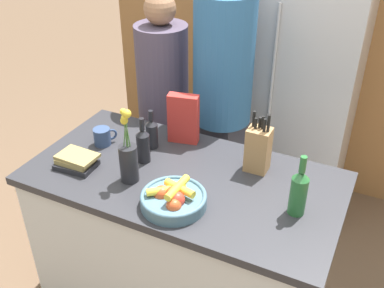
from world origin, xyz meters
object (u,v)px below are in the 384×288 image
Objects in this scene: knife_block at (258,149)px; flower_vase at (128,157)px; fruit_bowl at (173,198)px; coffee_mug at (103,136)px; person_in_blue at (222,95)px; person_at_sink at (164,105)px; bottle_wine at (152,133)px; cereal_box at (183,119)px; bottle_vinegar at (143,145)px; refrigerator at (293,85)px; book_stack at (76,161)px; bottle_oil at (299,191)px.

flower_vase reaches higher than knife_block.
fruit_bowl is 0.64m from coffee_mug.
person_at_sink is at bearing -159.28° from person_in_blue.
cereal_box is at bearing 46.56° from bottle_wine.
knife_block is 1.28× the size of bottle_vinegar.
coffee_mug is 0.46× the size of bottle_vinegar.
refrigerator is 6.04× the size of knife_block.
fruit_bowl is 0.50m from bottle_wine.
coffee_mug is 0.06× the size of person_in_blue.
refrigerator is 1.02× the size of person_in_blue.
book_stack is at bearing -155.21° from knife_block.
bottle_wine is 0.13× the size of person_at_sink.
bottle_wine reaches higher than coffee_mug.
bottle_oil is at bearing -42.10° from knife_block.
fruit_bowl is 0.29m from flower_vase.
book_stack is 0.82× the size of bottle_vinegar.
refrigerator is 1.41m from flower_vase.
coffee_mug is at bearing 145.46° from flower_vase.
book_stack is 0.40m from bottle_wine.
knife_block is 0.89m from person_at_sink.
bottle_oil is at bearing 7.42° from book_stack.
cereal_box reaches higher than coffee_mug.
cereal_box reaches higher than bottle_wine.
person_at_sink is at bearing 110.84° from bottle_vinegar.
bottle_wine is at bearing -91.18° from person_in_blue.
book_stack is 0.93× the size of bottle_wine.
bottle_wine reaches higher than book_stack.
person_in_blue is at bearing 69.79° from bottle_wine.
book_stack is 0.70× the size of bottle_oil.
person_in_blue reaches higher than bottle_wine.
fruit_bowl is at bearing -158.68° from bottle_oil.
coffee_mug is at bearing -160.05° from bottle_wine.
bottle_vinegar is at bearing -161.37° from knife_block.
person_in_blue reaches higher than flower_vase.
cereal_box is 1.36× the size of book_stack.
knife_block reaches higher than bottle_vinegar.
coffee_mug is 0.58m from person_at_sink.
person_in_blue is at bearing 132.71° from bottle_oil.
fruit_bowl is at bearing -118.93° from knife_block.
flower_vase is at bearing -79.77° from bottle_wine.
person_at_sink is at bearing 112.98° from bottle_wine.
book_stack is at bearing -87.94° from coffee_mug.
refrigerator is 1.54m from book_stack.
person_at_sink reaches higher than book_stack.
flower_vase is at bearing -106.93° from refrigerator.
bottle_wine is at bearing 167.23° from bottle_oil.
knife_block is at bearing 137.90° from bottle_oil.
flower_vase is at bearing 4.69° from book_stack.
cereal_box is 0.76m from bottle_oil.
book_stack is at bearing -126.67° from bottle_wine.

